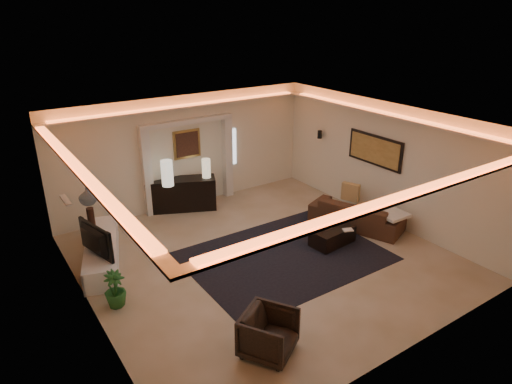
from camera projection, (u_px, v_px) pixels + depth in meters
floor at (264, 258)px, 9.57m from camera, size 7.00×7.00×0.00m
ceiling at (265, 123)px, 8.47m from camera, size 7.00×7.00×0.00m
wall_back at (187, 151)px, 11.71m from camera, size 7.00×0.00×7.00m
wall_front at (408, 274)px, 6.34m from camera, size 7.00×0.00×7.00m
wall_left at (84, 241)px, 7.21m from camera, size 0.00×7.00×7.00m
wall_right at (384, 163)px, 10.83m from camera, size 0.00×7.00×7.00m
cove_soffit at (265, 137)px, 8.58m from camera, size 7.00×7.00×0.04m
daylight_slit at (232, 147)px, 12.43m from camera, size 0.25×0.03×1.00m
area_rug at (285, 256)px, 9.62m from camera, size 4.00×3.00×0.01m
pilaster_left at (147, 174)px, 11.17m from camera, size 0.22×0.20×2.20m
pilaster_right at (227, 158)px, 12.36m from camera, size 0.22×0.20×2.20m
alcove_header at (187, 122)px, 11.33m from camera, size 2.52×0.20×0.12m
painting_frame at (187, 144)px, 11.61m from camera, size 0.74×0.04×0.74m
painting_canvas at (187, 144)px, 11.59m from camera, size 0.62×0.02×0.62m
art_panel_frame at (375, 150)px, 10.95m from camera, size 0.04×1.64×0.74m
art_panel_gold at (374, 150)px, 10.94m from camera, size 0.02×1.50×0.62m
wall_sconce at (320, 134)px, 12.37m from camera, size 0.12×0.12×0.22m
wall_niche at (66, 200)px, 8.24m from camera, size 0.10×0.55×0.04m
console at (181, 195)px, 11.73m from camera, size 1.83×1.23×0.88m
lamp_left at (167, 176)px, 11.04m from camera, size 0.37×0.37×0.64m
lamp_right at (206, 168)px, 11.58m from camera, size 0.24×0.24×0.49m
media_ledge at (102, 251)px, 9.37m from camera, size 1.36×2.56×0.47m
tv at (91, 242)px, 8.62m from camera, size 1.10×0.40×0.63m
figurine at (91, 218)px, 9.88m from camera, size 0.20×0.20×0.42m
ginger_jar at (88, 196)px, 7.95m from camera, size 0.39×0.39×0.33m
plant at (115, 289)px, 7.92m from camera, size 0.50×0.50×0.67m
sofa at (356, 214)px, 10.84m from camera, size 2.34×1.60×0.64m
throw_blanket at (394, 215)px, 10.24m from camera, size 0.62×0.51×0.07m
throw_pillow at (351, 192)px, 11.51m from camera, size 0.30×0.47×0.46m
coffee_table at (332, 236)px, 10.04m from camera, size 1.03×0.62×0.36m
bowl at (316, 225)px, 10.01m from camera, size 0.44×0.44×0.08m
magazine at (348, 229)px, 9.87m from camera, size 0.26×0.23×0.03m
armchair at (269, 334)px, 6.82m from camera, size 1.05×1.05×0.70m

